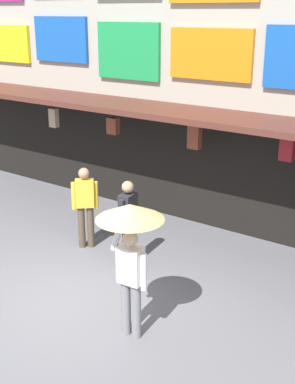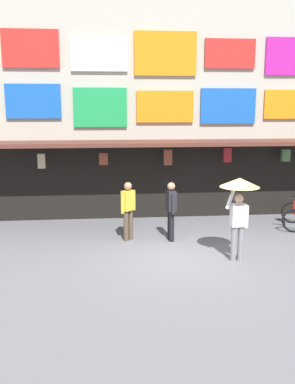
# 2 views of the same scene
# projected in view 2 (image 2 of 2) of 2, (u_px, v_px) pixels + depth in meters

# --- Properties ---
(ground_plane) EXTENTS (80.00, 80.00, 0.00)m
(ground_plane) POSITION_uv_depth(u_px,v_px,m) (185.00, 257.00, 10.81)
(ground_plane) COLOR slate
(shopfront) EXTENTS (18.00, 2.60, 8.00)m
(shopfront) POSITION_uv_depth(u_px,v_px,m) (163.00, 100.00, 14.47)
(shopfront) COLOR #B2AD9E
(shopfront) RESTS_ON ground
(bicycle_parked) EXTENTS (1.10, 1.34, 1.05)m
(bicycle_parked) POSITION_uv_depth(u_px,v_px,m) (293.00, 215.00, 13.34)
(bicycle_parked) COLOR black
(bicycle_parked) RESTS_ON ground
(pedestrian_with_umbrella) EXTENTS (0.96, 0.96, 2.08)m
(pedestrian_with_umbrella) POSITION_uv_depth(u_px,v_px,m) (239.00, 196.00, 10.27)
(pedestrian_with_umbrella) COLOR gray
(pedestrian_with_umbrella) RESTS_ON ground
(pedestrian_in_white) EXTENTS (0.42, 0.40, 1.68)m
(pedestrian_in_white) POSITION_uv_depth(u_px,v_px,m) (128.00, 208.00, 11.99)
(pedestrian_in_white) COLOR brown
(pedestrian_in_white) RESTS_ON ground
(pedestrian_in_green) EXTENTS (0.27, 0.53, 1.68)m
(pedestrian_in_green) POSITION_uv_depth(u_px,v_px,m) (171.00, 208.00, 11.96)
(pedestrian_in_green) COLOR black
(pedestrian_in_green) RESTS_ON ground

